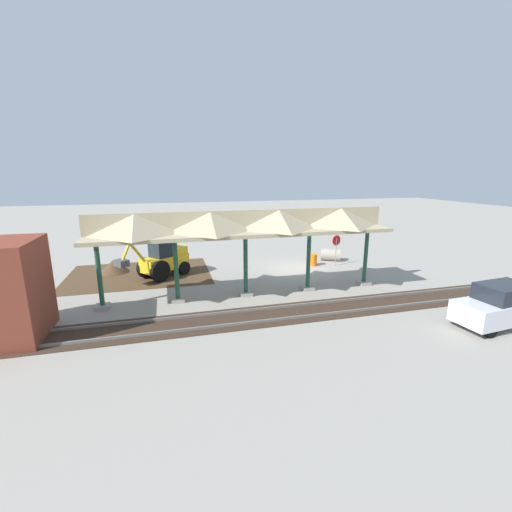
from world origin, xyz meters
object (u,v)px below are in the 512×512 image
backhoe (163,258)px  traffic_barrel (313,260)px  distant_parked_car (500,305)px  concrete_pipe (331,255)px  stop_sign (336,244)px

backhoe → traffic_barrel: (-10.94, -0.01, -0.82)m
distant_parked_car → traffic_barrel: (3.90, -11.84, -0.53)m
concrete_pipe → distant_parked_car: size_ratio=0.41×
concrete_pipe → traffic_barrel: concrete_pipe is taller
concrete_pipe → distant_parked_car: 13.10m
concrete_pipe → traffic_barrel: bearing=28.9°
concrete_pipe → traffic_barrel: size_ratio=1.97×
backhoe → traffic_barrel: size_ratio=5.19×
stop_sign → distant_parked_car: (-2.30, 11.37, -0.71)m
stop_sign → concrete_pipe: size_ratio=1.32×
backhoe → concrete_pipe: 13.04m
traffic_barrel → stop_sign: bearing=163.6°
stop_sign → backhoe: backhoe is taller
distant_parked_car → concrete_pipe: bearing=-81.7°
backhoe → traffic_barrel: 10.98m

